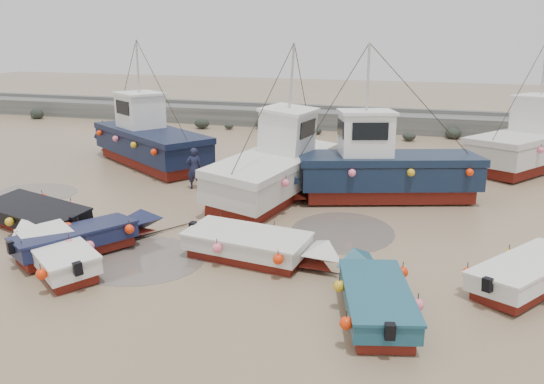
{
  "coord_description": "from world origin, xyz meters",
  "views": [
    {
      "loc": [
        5.99,
        -15.02,
        6.74
      ],
      "look_at": [
        1.14,
        1.65,
        1.4
      ],
      "focal_mm": 35.0,
      "sensor_mm": 36.0,
      "label": 1
    }
  ],
  "objects_px": {
    "dinghy_4": "(30,212)",
    "cabin_boat_0": "(145,138)",
    "dinghy_2": "(374,292)",
    "dinghy_0": "(54,247)",
    "cabin_boat_3": "(534,142)",
    "dinghy_1": "(87,235)",
    "cabin_boat_2": "(373,168)",
    "cabin_boat_1": "(280,164)",
    "person": "(195,188)",
    "dinghy_5": "(258,244)",
    "dinghy_3": "(538,267)"
  },
  "relations": [
    {
      "from": "dinghy_1",
      "to": "cabin_boat_2",
      "type": "height_order",
      "value": "cabin_boat_2"
    },
    {
      "from": "dinghy_3",
      "to": "dinghy_5",
      "type": "relative_size",
      "value": 0.89
    },
    {
      "from": "cabin_boat_3",
      "to": "dinghy_5",
      "type": "bearing_deg",
      "value": -86.93
    },
    {
      "from": "dinghy_1",
      "to": "person",
      "type": "distance_m",
      "value": 7.39
    },
    {
      "from": "dinghy_3",
      "to": "cabin_boat_3",
      "type": "height_order",
      "value": "cabin_boat_3"
    },
    {
      "from": "dinghy_4",
      "to": "cabin_boat_1",
      "type": "height_order",
      "value": "cabin_boat_1"
    },
    {
      "from": "dinghy_1",
      "to": "dinghy_3",
      "type": "height_order",
      "value": "same"
    },
    {
      "from": "dinghy_5",
      "to": "cabin_boat_2",
      "type": "bearing_deg",
      "value": 167.76
    },
    {
      "from": "dinghy_0",
      "to": "cabin_boat_0",
      "type": "height_order",
      "value": "cabin_boat_0"
    },
    {
      "from": "dinghy_0",
      "to": "dinghy_1",
      "type": "bearing_deg",
      "value": 16.9
    },
    {
      "from": "dinghy_4",
      "to": "cabin_boat_3",
      "type": "height_order",
      "value": "cabin_boat_3"
    },
    {
      "from": "dinghy_2",
      "to": "person",
      "type": "xyz_separation_m",
      "value": [
        -8.71,
        8.64,
        -0.56
      ]
    },
    {
      "from": "dinghy_1",
      "to": "cabin_boat_3",
      "type": "distance_m",
      "value": 21.76
    },
    {
      "from": "dinghy_0",
      "to": "cabin_boat_2",
      "type": "bearing_deg",
      "value": -6.34
    },
    {
      "from": "dinghy_1",
      "to": "cabin_boat_0",
      "type": "height_order",
      "value": "cabin_boat_0"
    },
    {
      "from": "dinghy_1",
      "to": "person",
      "type": "relative_size",
      "value": 2.9
    },
    {
      "from": "cabin_boat_2",
      "to": "dinghy_2",
      "type": "bearing_deg",
      "value": 169.23
    },
    {
      "from": "dinghy_4",
      "to": "dinghy_2",
      "type": "bearing_deg",
      "value": -85.55
    },
    {
      "from": "dinghy_2",
      "to": "dinghy_4",
      "type": "height_order",
      "value": "same"
    },
    {
      "from": "dinghy_1",
      "to": "cabin_boat_0",
      "type": "relative_size",
      "value": 0.54
    },
    {
      "from": "cabin_boat_0",
      "to": "person",
      "type": "bearing_deg",
      "value": -95.86
    },
    {
      "from": "dinghy_4",
      "to": "dinghy_5",
      "type": "distance_m",
      "value": 8.7
    },
    {
      "from": "cabin_boat_0",
      "to": "cabin_boat_3",
      "type": "distance_m",
      "value": 19.81
    },
    {
      "from": "dinghy_0",
      "to": "cabin_boat_0",
      "type": "xyz_separation_m",
      "value": [
        -3.63,
        12.05,
        0.77
      ]
    },
    {
      "from": "dinghy_4",
      "to": "dinghy_5",
      "type": "relative_size",
      "value": 1.08
    },
    {
      "from": "dinghy_1",
      "to": "cabin_boat_0",
      "type": "distance_m",
      "value": 11.68
    },
    {
      "from": "dinghy_1",
      "to": "dinghy_5",
      "type": "distance_m",
      "value": 5.43
    },
    {
      "from": "dinghy_1",
      "to": "dinghy_3",
      "type": "xyz_separation_m",
      "value": [
        13.2,
        1.4,
        -0.01
      ]
    },
    {
      "from": "dinghy_1",
      "to": "cabin_boat_2",
      "type": "relative_size",
      "value": 0.51
    },
    {
      "from": "dinghy_1",
      "to": "cabin_boat_1",
      "type": "height_order",
      "value": "cabin_boat_1"
    },
    {
      "from": "dinghy_2",
      "to": "cabin_boat_2",
      "type": "height_order",
      "value": "cabin_boat_2"
    },
    {
      "from": "dinghy_1",
      "to": "dinghy_2",
      "type": "xyz_separation_m",
      "value": [
        9.06,
        -1.28,
        0.01
      ]
    },
    {
      "from": "dinghy_0",
      "to": "cabin_boat_3",
      "type": "bearing_deg",
      "value": -7.03
    },
    {
      "from": "dinghy_5",
      "to": "person",
      "type": "relative_size",
      "value": 3.31
    },
    {
      "from": "person",
      "to": "dinghy_2",
      "type": "bearing_deg",
      "value": 100.55
    },
    {
      "from": "dinghy_0",
      "to": "dinghy_2",
      "type": "distance_m",
      "value": 9.45
    },
    {
      "from": "dinghy_2",
      "to": "cabin_boat_1",
      "type": "distance_m",
      "value": 10.1
    },
    {
      "from": "dinghy_1",
      "to": "person",
      "type": "height_order",
      "value": "dinghy_1"
    },
    {
      "from": "dinghy_0",
      "to": "dinghy_2",
      "type": "height_order",
      "value": "same"
    },
    {
      "from": "dinghy_4",
      "to": "cabin_boat_0",
      "type": "height_order",
      "value": "cabin_boat_0"
    },
    {
      "from": "dinghy_5",
      "to": "cabin_boat_2",
      "type": "distance_m",
      "value": 7.69
    },
    {
      "from": "cabin_boat_3",
      "to": "person",
      "type": "height_order",
      "value": "cabin_boat_3"
    },
    {
      "from": "dinghy_5",
      "to": "cabin_boat_0",
      "type": "distance_m",
      "value": 13.79
    },
    {
      "from": "cabin_boat_0",
      "to": "cabin_boat_3",
      "type": "height_order",
      "value": "same"
    },
    {
      "from": "cabin_boat_0",
      "to": "cabin_boat_2",
      "type": "bearing_deg",
      "value": -70.12
    },
    {
      "from": "dinghy_2",
      "to": "cabin_boat_1",
      "type": "relative_size",
      "value": 0.52
    },
    {
      "from": "cabin_boat_3",
      "to": "cabin_boat_1",
      "type": "bearing_deg",
      "value": -107.17
    },
    {
      "from": "dinghy_0",
      "to": "dinghy_5",
      "type": "xyz_separation_m",
      "value": [
        5.75,
        1.96,
        0.0
      ]
    },
    {
      "from": "dinghy_0",
      "to": "cabin_boat_3",
      "type": "distance_m",
      "value": 22.83
    },
    {
      "from": "person",
      "to": "dinghy_4",
      "type": "bearing_deg",
      "value": 23.65
    }
  ]
}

